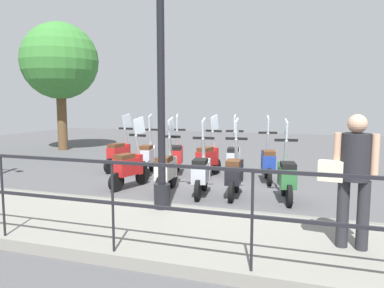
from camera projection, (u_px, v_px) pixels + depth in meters
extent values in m
plane|color=#4C4C4F|center=(210.00, 186.00, 8.33)|extent=(28.00, 28.00, 0.00)
cube|color=gray|center=(150.00, 229.00, 5.30)|extent=(2.20, 20.00, 0.15)
cube|color=slate|center=(176.00, 209.00, 6.29)|extent=(0.10, 20.00, 0.15)
cube|color=black|center=(112.00, 162.00, 4.23)|extent=(0.04, 16.00, 0.04)
cube|color=black|center=(113.00, 203.00, 4.28)|extent=(0.04, 16.00, 0.04)
cylinder|color=black|center=(252.00, 221.00, 3.79)|extent=(0.03, 0.03, 1.05)
cylinder|color=black|center=(113.00, 207.00, 4.29)|extent=(0.03, 0.03, 1.05)
cylinder|color=black|center=(3.00, 196.00, 4.79)|extent=(0.03, 0.03, 1.05)
cylinder|color=black|center=(162.00, 196.00, 6.07)|extent=(0.26, 0.26, 0.40)
cylinder|color=black|center=(161.00, 83.00, 5.86)|extent=(0.12, 0.12, 4.05)
cylinder|color=#28282D|center=(363.00, 216.00, 4.36)|extent=(0.14, 0.14, 0.82)
cylinder|color=#28282D|center=(343.00, 213.00, 4.45)|extent=(0.14, 0.14, 0.82)
cylinder|color=#232328|center=(356.00, 157.00, 4.32)|extent=(0.36, 0.36, 0.55)
sphere|color=tan|center=(357.00, 124.00, 4.28)|extent=(0.22, 0.22, 0.22)
cylinder|color=tan|center=(375.00, 157.00, 4.24)|extent=(0.09, 0.09, 0.52)
cylinder|color=tan|center=(337.00, 155.00, 4.41)|extent=(0.09, 0.09, 0.52)
cube|color=beige|center=(331.00, 171.00, 4.41)|extent=(0.18, 0.30, 0.24)
cylinder|color=brown|center=(62.00, 120.00, 14.28)|extent=(0.36, 0.36, 2.29)
sphere|color=#387A33|center=(60.00, 61.00, 14.02)|extent=(2.85, 2.85, 2.85)
cylinder|color=#9E5B3D|center=(348.00, 166.00, 9.60)|extent=(0.56, 0.56, 0.45)
cylinder|color=brown|center=(349.00, 147.00, 9.55)|extent=(0.10, 0.10, 0.50)
ellipsoid|color=#235B28|center=(349.00, 135.00, 9.75)|extent=(0.56, 0.16, 0.10)
ellipsoid|color=#235B28|center=(351.00, 137.00, 9.28)|extent=(0.56, 0.16, 0.10)
ellipsoid|color=#235B28|center=(339.00, 135.00, 9.59)|extent=(0.56, 0.16, 0.10)
ellipsoid|color=#235B28|center=(360.00, 136.00, 9.43)|extent=(0.56, 0.16, 0.10)
ellipsoid|color=#235B28|center=(342.00, 135.00, 9.74)|extent=(0.56, 0.16, 0.10)
ellipsoid|color=#235B28|center=(358.00, 137.00, 9.29)|extent=(0.56, 0.16, 0.10)
cylinder|color=black|center=(284.00, 186.00, 7.48)|extent=(0.41, 0.16, 0.40)
cylinder|color=black|center=(289.00, 196.00, 6.66)|extent=(0.41, 0.16, 0.40)
cube|color=#2D6B38|center=(287.00, 177.00, 6.96)|extent=(0.64, 0.39, 0.36)
cube|color=#2D6B38|center=(286.00, 173.00, 7.24)|extent=(0.18, 0.32, 0.44)
cube|color=black|center=(288.00, 165.00, 6.86)|extent=(0.44, 0.33, 0.10)
cylinder|color=gray|center=(286.00, 154.00, 7.26)|extent=(0.19, 0.10, 0.55)
cube|color=black|center=(286.00, 140.00, 7.23)|extent=(0.14, 0.44, 0.05)
cube|color=silver|center=(286.00, 130.00, 7.26)|extent=(0.39, 0.10, 0.42)
cylinder|color=black|center=(237.00, 182.00, 7.77)|extent=(0.41, 0.11, 0.40)
cylinder|color=black|center=(231.00, 192.00, 6.97)|extent=(0.41, 0.11, 0.40)
cube|color=black|center=(234.00, 174.00, 7.25)|extent=(0.62, 0.33, 0.36)
cube|color=black|center=(236.00, 170.00, 7.53)|extent=(0.14, 0.31, 0.44)
cube|color=#4C2D19|center=(234.00, 163.00, 7.16)|extent=(0.42, 0.29, 0.10)
cylinder|color=gray|center=(236.00, 152.00, 7.55)|extent=(0.19, 0.08, 0.55)
cube|color=black|center=(236.00, 139.00, 7.52)|extent=(0.10, 0.44, 0.05)
cube|color=silver|center=(237.00, 128.00, 7.55)|extent=(0.39, 0.06, 0.42)
cylinder|color=black|center=(204.00, 181.00, 7.88)|extent=(0.41, 0.13, 0.40)
cylinder|color=black|center=(198.00, 190.00, 7.07)|extent=(0.41, 0.13, 0.40)
cube|color=#B7BCC6|center=(201.00, 173.00, 7.36)|extent=(0.63, 0.36, 0.36)
cube|color=#B7BCC6|center=(203.00, 169.00, 7.64)|extent=(0.16, 0.31, 0.44)
cube|color=black|center=(200.00, 162.00, 7.27)|extent=(0.43, 0.31, 0.10)
cylinder|color=gray|center=(203.00, 151.00, 7.66)|extent=(0.19, 0.09, 0.55)
cube|color=black|center=(204.00, 138.00, 7.63)|extent=(0.12, 0.44, 0.05)
cube|color=silver|center=(204.00, 128.00, 7.66)|extent=(0.39, 0.08, 0.42)
cylinder|color=black|center=(173.00, 178.00, 8.18)|extent=(0.40, 0.11, 0.40)
cylinder|color=black|center=(160.00, 187.00, 7.38)|extent=(0.40, 0.11, 0.40)
cube|color=beige|center=(165.00, 170.00, 7.66)|extent=(0.62, 0.32, 0.36)
cube|color=beige|center=(170.00, 166.00, 7.94)|extent=(0.14, 0.31, 0.44)
cube|color=#4C2D19|center=(164.00, 159.00, 7.57)|extent=(0.42, 0.29, 0.10)
cylinder|color=gray|center=(170.00, 150.00, 7.95)|extent=(0.19, 0.08, 0.55)
cube|color=black|center=(170.00, 137.00, 7.92)|extent=(0.09, 0.44, 0.05)
cube|color=silver|center=(171.00, 127.00, 7.96)|extent=(0.39, 0.06, 0.42)
cylinder|color=black|center=(143.00, 176.00, 8.47)|extent=(0.41, 0.18, 0.40)
cylinder|color=black|center=(116.00, 182.00, 7.78)|extent=(0.41, 0.18, 0.40)
cube|color=#B21E1E|center=(127.00, 167.00, 8.02)|extent=(0.65, 0.43, 0.36)
cube|color=#B21E1E|center=(136.00, 164.00, 8.26)|extent=(0.19, 0.32, 0.44)
cube|color=#4C2D19|center=(125.00, 156.00, 7.94)|extent=(0.45, 0.35, 0.10)
cylinder|color=gray|center=(138.00, 148.00, 8.27)|extent=(0.19, 0.11, 0.55)
cube|color=black|center=(137.00, 135.00, 8.24)|extent=(0.17, 0.44, 0.05)
cube|color=silver|center=(139.00, 126.00, 8.27)|extent=(0.38, 0.13, 0.42)
cylinder|color=black|center=(266.00, 170.00, 9.14)|extent=(0.41, 0.16, 0.40)
cylinder|color=black|center=(269.00, 177.00, 8.32)|extent=(0.41, 0.16, 0.40)
cube|color=navy|center=(268.00, 162.00, 8.61)|extent=(0.64, 0.40, 0.36)
cube|color=navy|center=(267.00, 159.00, 8.89)|extent=(0.18, 0.32, 0.44)
cube|color=#4C2D19|center=(269.00, 153.00, 8.51)|extent=(0.44, 0.34, 0.10)
cylinder|color=gray|center=(268.00, 144.00, 8.91)|extent=(0.19, 0.11, 0.55)
cube|color=black|center=(268.00, 133.00, 8.88)|extent=(0.15, 0.44, 0.05)
cube|color=silver|center=(268.00, 124.00, 8.91)|extent=(0.39, 0.11, 0.42)
cylinder|color=black|center=(235.00, 167.00, 9.61)|extent=(0.41, 0.13, 0.40)
cylinder|color=black|center=(232.00, 173.00, 8.80)|extent=(0.41, 0.13, 0.40)
cube|color=#B7BCC6|center=(233.00, 159.00, 9.09)|extent=(0.63, 0.36, 0.36)
cube|color=#B7BCC6|center=(234.00, 156.00, 9.37)|extent=(0.16, 0.31, 0.44)
cube|color=black|center=(233.00, 150.00, 8.99)|extent=(0.43, 0.31, 0.10)
cylinder|color=gray|center=(235.00, 142.00, 9.38)|extent=(0.19, 0.09, 0.55)
cube|color=black|center=(235.00, 131.00, 9.35)|extent=(0.12, 0.44, 0.05)
cube|color=silver|center=(235.00, 123.00, 9.39)|extent=(0.39, 0.08, 0.42)
cylinder|color=black|center=(216.00, 166.00, 9.64)|extent=(0.41, 0.17, 0.40)
cylinder|color=black|center=(200.00, 172.00, 8.94)|extent=(0.41, 0.17, 0.40)
cube|color=#B21E1E|center=(207.00, 158.00, 9.19)|extent=(0.65, 0.41, 0.36)
cube|color=#B21E1E|center=(212.00, 156.00, 9.43)|extent=(0.19, 0.32, 0.44)
cube|color=#4C2D19|center=(205.00, 149.00, 9.10)|extent=(0.45, 0.35, 0.10)
cylinder|color=gray|center=(213.00, 142.00, 9.44)|extent=(0.19, 0.11, 0.55)
cube|color=black|center=(213.00, 131.00, 9.41)|extent=(0.16, 0.44, 0.05)
cube|color=silver|center=(215.00, 123.00, 9.43)|extent=(0.38, 0.12, 0.42)
cylinder|color=black|center=(178.00, 164.00, 10.03)|extent=(0.41, 0.19, 0.40)
cylinder|color=black|center=(175.00, 170.00, 9.21)|extent=(0.41, 0.19, 0.40)
cube|color=#B21E1E|center=(176.00, 156.00, 9.50)|extent=(0.65, 0.44, 0.36)
cube|color=#B21E1E|center=(177.00, 154.00, 9.79)|extent=(0.20, 0.32, 0.44)
cube|color=black|center=(176.00, 148.00, 9.41)|extent=(0.46, 0.36, 0.10)
cylinder|color=gray|center=(177.00, 140.00, 9.81)|extent=(0.20, 0.12, 0.55)
cube|color=black|center=(177.00, 130.00, 9.77)|extent=(0.18, 0.44, 0.05)
cube|color=silver|center=(177.00, 122.00, 9.81)|extent=(0.38, 0.14, 0.42)
cylinder|color=black|center=(152.00, 164.00, 10.08)|extent=(0.41, 0.15, 0.40)
cylinder|color=black|center=(144.00, 169.00, 9.26)|extent=(0.41, 0.15, 0.40)
cube|color=#B7BCC6|center=(147.00, 156.00, 9.55)|extent=(0.64, 0.38, 0.36)
cube|color=#B7BCC6|center=(150.00, 154.00, 9.84)|extent=(0.17, 0.32, 0.44)
cube|color=#4C2D19|center=(146.00, 147.00, 9.46)|extent=(0.44, 0.33, 0.10)
cylinder|color=gray|center=(150.00, 140.00, 9.85)|extent=(0.19, 0.10, 0.55)
cube|color=black|center=(150.00, 130.00, 9.82)|extent=(0.13, 0.44, 0.05)
cube|color=silver|center=(151.00, 122.00, 9.86)|extent=(0.39, 0.10, 0.42)
cylinder|color=black|center=(130.00, 161.00, 10.42)|extent=(0.41, 0.15, 0.40)
cylinder|color=black|center=(110.00, 166.00, 9.70)|extent=(0.41, 0.15, 0.40)
cube|color=#B21E1E|center=(118.00, 154.00, 9.95)|extent=(0.64, 0.38, 0.36)
cube|color=#B21E1E|center=(125.00, 152.00, 10.20)|extent=(0.17, 0.32, 0.44)
cube|color=#4C2D19|center=(116.00, 145.00, 9.87)|extent=(0.44, 0.33, 0.10)
cylinder|color=gray|center=(126.00, 139.00, 10.22)|extent=(0.19, 0.10, 0.55)
cube|color=black|center=(126.00, 129.00, 10.18)|extent=(0.14, 0.44, 0.05)
cube|color=silver|center=(127.00, 121.00, 10.21)|extent=(0.39, 0.10, 0.42)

